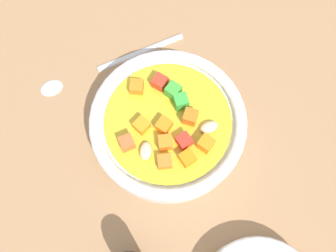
% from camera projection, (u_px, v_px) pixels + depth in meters
% --- Properties ---
extents(ground_plane, '(1.40, 1.40, 0.02)m').
position_uv_depth(ground_plane, '(168.00, 133.00, 0.56)').
color(ground_plane, '#9E754F').
extents(soup_bowl_main, '(0.20, 0.20, 0.06)m').
position_uv_depth(soup_bowl_main, '(168.00, 125.00, 0.52)').
color(soup_bowl_main, white).
rests_on(soup_bowl_main, ground_plane).
extents(spoon, '(0.13, 0.20, 0.01)m').
position_uv_depth(spoon, '(108.00, 64.00, 0.58)').
color(spoon, silver).
rests_on(spoon, ground_plane).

